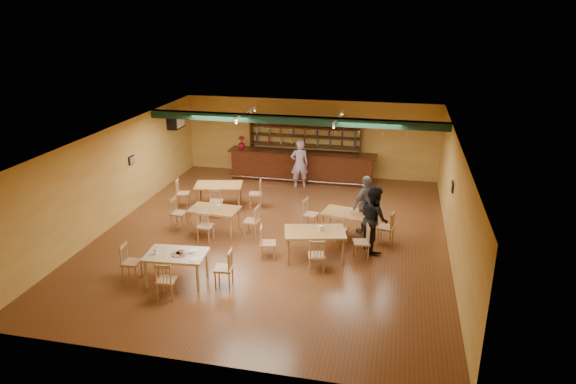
% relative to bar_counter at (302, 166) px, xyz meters
% --- Properties ---
extents(floor, '(12.00, 12.00, 0.00)m').
position_rel_bar_counter_xyz_m(floor, '(0.15, -5.15, -0.56)').
color(floor, brown).
rests_on(floor, ground).
extents(ceiling_beam, '(10.00, 0.30, 0.25)m').
position_rel_bar_counter_xyz_m(ceiling_beam, '(0.15, -2.35, 2.31)').
color(ceiling_beam, black).
rests_on(ceiling_beam, ceiling).
extents(track_rail_left, '(0.05, 2.50, 0.05)m').
position_rel_bar_counter_xyz_m(track_rail_left, '(-1.65, -1.75, 2.38)').
color(track_rail_left, white).
rests_on(track_rail_left, ceiling).
extents(track_rail_right, '(0.05, 2.50, 0.05)m').
position_rel_bar_counter_xyz_m(track_rail_right, '(1.55, -1.75, 2.38)').
color(track_rail_right, white).
rests_on(track_rail_right, ceiling).
extents(ac_unit, '(0.34, 0.70, 0.48)m').
position_rel_bar_counter_xyz_m(ac_unit, '(-4.65, -0.95, 1.79)').
color(ac_unit, white).
rests_on(ac_unit, wall_left).
extents(picture_left, '(0.04, 0.34, 0.28)m').
position_rel_bar_counter_xyz_m(picture_left, '(-4.82, -4.15, 1.14)').
color(picture_left, black).
rests_on(picture_left, wall_left).
extents(picture_right, '(0.04, 0.34, 0.28)m').
position_rel_bar_counter_xyz_m(picture_right, '(5.12, -4.65, 1.14)').
color(picture_right, black).
rests_on(picture_right, wall_right).
extents(bar_counter, '(5.70, 0.85, 1.13)m').
position_rel_bar_counter_xyz_m(bar_counter, '(0.00, 0.00, 0.00)').
color(bar_counter, '#38130B').
rests_on(bar_counter, ground).
extents(back_bar_hutch, '(4.41, 0.40, 2.28)m').
position_rel_bar_counter_xyz_m(back_bar_hutch, '(0.00, 0.63, 0.57)').
color(back_bar_hutch, '#38130B').
rests_on(back_bar_hutch, ground).
extents(poinsettia, '(0.35, 0.35, 0.49)m').
position_rel_bar_counter_xyz_m(poinsettia, '(-2.40, 0.00, 0.81)').
color(poinsettia, maroon).
rests_on(poinsettia, bar_counter).
extents(dining_table_a, '(1.71, 1.22, 0.78)m').
position_rel_bar_counter_xyz_m(dining_table_a, '(-2.19, -3.32, -0.18)').
color(dining_table_a, '#9C6237').
rests_on(dining_table_a, ground).
extents(dining_table_b, '(1.58, 1.14, 0.71)m').
position_rel_bar_counter_xyz_m(dining_table_b, '(2.27, -4.72, -0.21)').
color(dining_table_b, '#9C6237').
rests_on(dining_table_b, ground).
extents(dining_table_c, '(1.49, 0.94, 0.72)m').
position_rel_bar_counter_xyz_m(dining_table_c, '(-1.63, -5.29, -0.20)').
color(dining_table_c, '#9C6237').
rests_on(dining_table_c, ground).
extents(dining_table_d, '(1.78, 1.31, 0.80)m').
position_rel_bar_counter_xyz_m(dining_table_d, '(1.59, -6.41, -0.17)').
color(dining_table_d, '#9C6237').
rests_on(dining_table_d, ground).
extents(near_table, '(1.51, 1.04, 0.77)m').
position_rel_bar_counter_xyz_m(near_table, '(-1.48, -8.37, -0.18)').
color(near_table, tan).
rests_on(near_table, ground).
extents(pizza_tray, '(0.41, 0.41, 0.01)m').
position_rel_bar_counter_xyz_m(pizza_tray, '(-1.38, -8.37, 0.21)').
color(pizza_tray, silver).
rests_on(pizza_tray, near_table).
extents(parmesan_shaker, '(0.08, 0.08, 0.11)m').
position_rel_bar_counter_xyz_m(parmesan_shaker, '(-1.94, -8.53, 0.26)').
color(parmesan_shaker, '#EAE5C6').
rests_on(parmesan_shaker, near_table).
extents(napkin_stack, '(0.25, 0.23, 0.03)m').
position_rel_bar_counter_xyz_m(napkin_stack, '(-1.12, -8.17, 0.22)').
color(napkin_stack, white).
rests_on(napkin_stack, near_table).
extents(pizza_server, '(0.32, 0.10, 0.00)m').
position_rel_bar_counter_xyz_m(pizza_server, '(-1.22, -8.32, 0.22)').
color(pizza_server, silver).
rests_on(pizza_server, pizza_tray).
extents(side_plate, '(0.24, 0.24, 0.01)m').
position_rel_bar_counter_xyz_m(side_plate, '(-0.92, -8.58, 0.21)').
color(side_plate, white).
rests_on(side_plate, near_table).
extents(patron_bar, '(0.76, 0.62, 1.81)m').
position_rel_bar_counter_xyz_m(patron_bar, '(0.07, -0.83, 0.34)').
color(patron_bar, purple).
rests_on(patron_bar, ground).
extents(patron_right_a, '(1.03, 1.12, 1.86)m').
position_rel_bar_counter_xyz_m(patron_right_a, '(3.07, -5.52, 0.36)').
color(patron_right_a, black).
rests_on(patron_right_a, ground).
extents(patron_right_b, '(1.01, 1.06, 1.77)m').
position_rel_bar_counter_xyz_m(patron_right_b, '(2.79, -4.41, 0.32)').
color(patron_right_b, slate).
rests_on(patron_right_b, ground).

